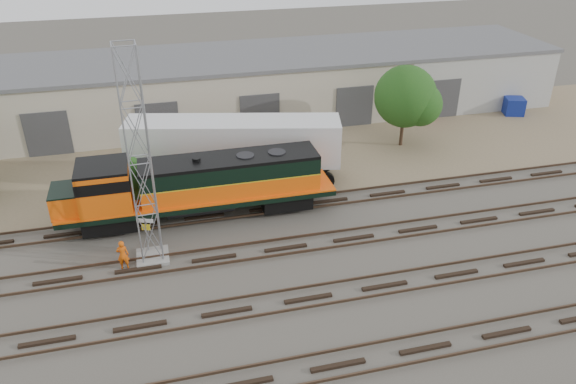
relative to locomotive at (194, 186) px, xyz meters
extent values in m
plane|color=#47423A|center=(4.47, -6.00, -2.26)|extent=(140.00, 140.00, 0.00)
cube|color=#726047|center=(4.47, 9.00, -2.25)|extent=(80.00, 16.00, 0.02)
cube|color=black|center=(4.47, -13.50, -2.19)|extent=(80.00, 2.40, 0.14)
cube|color=#4C3828|center=(4.47, -14.25, -2.05)|extent=(80.00, 0.08, 0.14)
cube|color=#4C3828|center=(4.47, -12.75, -2.05)|extent=(80.00, 0.08, 0.14)
cube|color=black|center=(4.47, -9.00, -2.19)|extent=(80.00, 2.40, 0.14)
cube|color=#4C3828|center=(4.47, -9.75, -2.05)|extent=(80.00, 0.08, 0.14)
cube|color=#4C3828|center=(4.47, -8.25, -2.05)|extent=(80.00, 0.08, 0.14)
cube|color=black|center=(4.47, -4.50, -2.19)|extent=(80.00, 2.40, 0.14)
cube|color=#4C3828|center=(4.47, -5.25, -2.05)|extent=(80.00, 0.08, 0.14)
cube|color=#4C3828|center=(4.47, -3.75, -2.05)|extent=(80.00, 0.08, 0.14)
cube|color=black|center=(4.47, 0.00, -2.19)|extent=(80.00, 2.40, 0.14)
cube|color=#4C3828|center=(4.47, -0.75, -2.05)|extent=(80.00, 0.08, 0.14)
cube|color=#4C3828|center=(4.47, 0.75, -2.05)|extent=(80.00, 0.08, 0.14)
cube|color=#B7AD98|center=(4.47, 17.00, 0.24)|extent=(58.00, 10.00, 5.00)
cube|color=#59595B|center=(4.47, 17.00, 2.89)|extent=(58.40, 10.40, 0.30)
cube|color=#999993|center=(26.47, 11.95, 0.24)|extent=(14.00, 0.10, 5.00)
cube|color=#333335|center=(-9.53, 11.94, -0.56)|extent=(3.20, 0.12, 3.40)
cube|color=#333335|center=(-1.53, 11.94, -0.56)|extent=(3.20, 0.12, 3.40)
cube|color=#333335|center=(6.47, 11.94, -0.56)|extent=(3.20, 0.12, 3.40)
cube|color=#333335|center=(14.47, 11.94, -0.56)|extent=(3.20, 0.12, 3.40)
cube|color=#333335|center=(22.47, 11.94, -0.56)|extent=(3.20, 0.12, 3.40)
cube|color=black|center=(-4.95, 0.00, -1.51)|extent=(3.05, 2.29, 0.95)
cube|color=black|center=(5.53, 0.00, -1.51)|extent=(3.05, 2.29, 0.95)
cube|color=black|center=(0.29, 0.00, -0.86)|extent=(16.20, 2.86, 0.33)
cylinder|color=black|center=(0.29, 0.00, -1.46)|extent=(4.00, 1.05, 1.05)
cube|color=#EA560B|center=(2.19, 0.00, -0.12)|extent=(10.48, 2.48, 1.14)
cube|color=black|center=(2.19, 0.00, 0.92)|extent=(10.48, 2.48, 0.95)
cube|color=black|center=(2.19, 0.00, 1.50)|extent=(10.48, 2.48, 0.19)
cube|color=#EA560B|center=(-4.95, 0.00, 0.54)|extent=(2.86, 2.86, 2.48)
cube|color=black|center=(-4.95, 0.00, 1.86)|extent=(2.86, 2.86, 0.15)
cube|color=#EA560B|center=(-7.15, 0.00, -0.03)|extent=(1.52, 2.29, 1.33)
cube|color=gray|center=(-2.74, -3.57, -2.16)|extent=(1.71, 1.71, 0.20)
cylinder|color=gray|center=(-3.26, -3.05, 3.65)|extent=(0.09, 0.09, 11.42)
cylinder|color=gray|center=(-2.21, -3.05, 3.65)|extent=(0.09, 0.09, 11.42)
cylinder|color=gray|center=(-3.26, -4.10, 3.65)|extent=(0.09, 0.09, 11.42)
cylinder|color=gray|center=(-2.21, -4.10, 3.65)|extent=(0.09, 0.09, 11.42)
cylinder|color=gray|center=(-2.91, -3.03, -1.14)|extent=(0.07, 0.07, 2.24)
cube|color=white|center=(-2.91, -3.03, -0.17)|extent=(0.88, 0.34, 0.22)
cube|color=yellow|center=(-2.91, -3.03, -0.58)|extent=(0.45, 0.19, 0.36)
imported|color=#DD530C|center=(-4.21, -4.12, -1.41)|extent=(0.64, 0.44, 1.70)
cube|color=silver|center=(3.15, 4.55, 0.61)|extent=(14.38, 6.05, 2.93)
cube|color=black|center=(8.53, 3.25, -1.72)|extent=(3.17, 3.25, 1.09)
cube|color=black|center=(-2.38, 4.77, -1.56)|extent=(0.16, 0.16, 1.41)
cube|color=black|center=(-1.87, 6.88, -1.56)|extent=(0.16, 0.16, 1.41)
cube|color=navy|center=(29.11, 11.04, -1.51)|extent=(1.98, 1.91, 1.50)
cube|color=maroon|center=(21.00, 12.41, -1.56)|extent=(1.74, 1.66, 1.40)
cylinder|color=#382619|center=(-4.09, 2.07, -2.09)|extent=(0.26, 0.26, 0.35)
sphere|color=#134516|center=(-4.09, 2.07, -0.57)|extent=(3.84, 3.84, 3.84)
sphere|color=#134516|center=(-3.32, 1.49, -0.95)|extent=(2.69, 2.69, 2.69)
cylinder|color=#382619|center=(16.64, 7.21, -1.10)|extent=(0.27, 0.27, 2.33)
sphere|color=#134516|center=(16.64, 7.21, 1.70)|extent=(4.66, 4.66, 4.66)
sphere|color=#134516|center=(17.57, 6.51, 1.24)|extent=(3.27, 3.27, 3.27)
camera|label=1|loc=(-1.80, -29.63, 15.43)|focal=35.00mm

